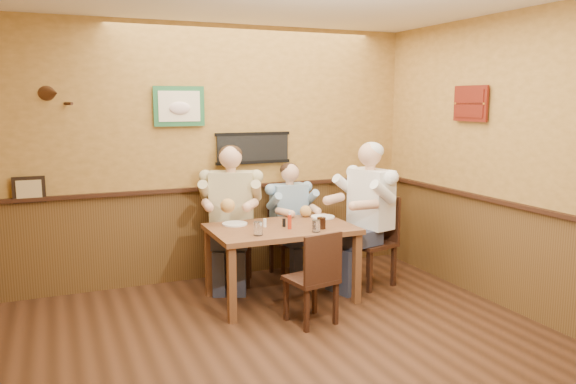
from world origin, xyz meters
The scene contains 17 objects.
room centered at (0.13, 0.17, 1.69)m, with size 5.02×5.03×2.81m.
dining_table centered at (0.57, 1.50, 0.66)m, with size 1.40×0.90×0.75m.
chair_back_left centered at (0.27, 2.17, 0.48)m, with size 0.44×0.44×0.95m, color #351C10, non-canonical shape.
chair_back_right centered at (0.96, 2.23, 0.41)m, with size 0.37×0.37×0.81m, color #351C10, non-canonical shape.
chair_right_end centered at (1.62, 1.54, 0.49)m, with size 0.45×0.45×0.97m, color #351C10, non-canonical shape.
chair_near_side centered at (0.59, 0.84, 0.43)m, with size 0.39×0.39×0.85m, color #351C10, non-canonical shape.
diner_tan_shirt centered at (0.27, 2.17, 0.68)m, with size 0.63×0.63×1.36m, color beige, non-canonical shape.
diner_blue_polo centered at (0.96, 2.23, 0.58)m, with size 0.53×0.53×1.16m, color #80A3C1, non-canonical shape.
diner_white_elder centered at (1.62, 1.54, 0.70)m, with size 0.64×0.64×1.39m, color white, non-canonical shape.
water_glass_left centered at (0.24, 1.24, 0.81)m, with size 0.08×0.08×0.13m, color white.
water_glass_mid centered at (0.79, 1.16, 0.81)m, with size 0.08×0.08×0.11m, color white.
cola_tumbler centered at (0.89, 1.26, 0.81)m, with size 0.09×0.09×0.11m, color black.
hot_sauce_bottle centered at (0.61, 1.37, 0.83)m, with size 0.04×0.04×0.16m, color #B72B13.
salt_shaker centered at (0.42, 1.55, 0.79)m, with size 0.03×0.03×0.08m, color white.
pepper_shaker centered at (0.59, 1.48, 0.79)m, with size 0.03×0.03×0.08m, color black.
plate_far_left centered at (0.17, 1.76, 0.76)m, with size 0.25×0.25×0.02m, color white.
plate_far_right centered at (1.14, 1.72, 0.76)m, with size 0.25×0.25×0.02m, color white.
Camera 1 is at (-1.48, -3.51, 1.98)m, focal length 35.00 mm.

